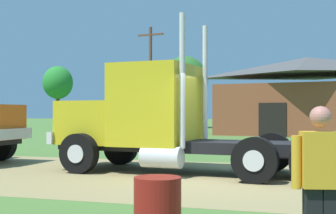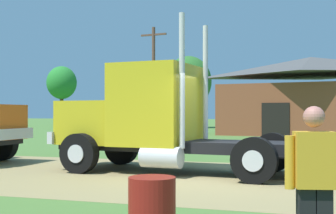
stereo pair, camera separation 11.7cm
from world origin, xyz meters
name	(u,v)px [view 1 (the left image)]	position (x,y,z in m)	size (l,w,h in m)	color
ground_plane	(233,179)	(0.00, 0.00, 0.00)	(200.00, 200.00, 0.00)	#4B7232
dirt_track	(233,179)	(0.00, 0.00, 0.00)	(120.00, 7.00, 0.01)	#938253
truck_foreground_white	(158,121)	(-2.14, 0.84, 1.33)	(7.96, 3.19, 3.95)	black
visitor_by_barrel	(321,181)	(1.83, -5.94, 0.86)	(0.57, 0.34, 1.62)	gold
visitor_far_side	(158,129)	(-3.52, 5.14, 0.96)	(0.38, 0.63, 1.76)	#B22D33
steel_barrel	(158,212)	(0.03, -5.77, 0.41)	(0.55, 0.55, 0.81)	maroon
shed_building	(308,97)	(1.56, 22.98, 2.62)	(13.15, 8.25, 5.42)	brown
utility_pole_near	(150,76)	(-10.31, 23.86, 4.41)	(2.20, 0.41, 8.31)	brown
tree_left	(58,83)	(-26.86, 38.15, 5.08)	(3.55, 3.55, 7.07)	#513823
tree_mid	(185,82)	(-10.56, 35.36, 4.73)	(4.76, 4.76, 7.36)	#513823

